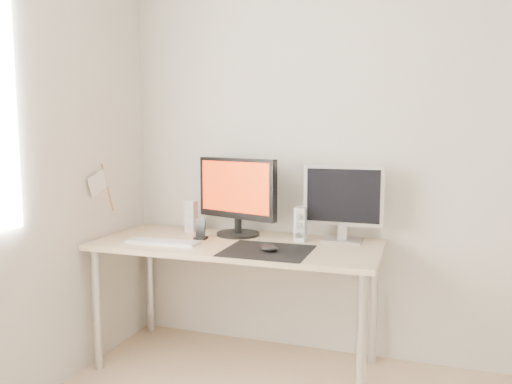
# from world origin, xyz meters

# --- Properties ---
(wall_back) EXTENTS (3.50, 0.00, 3.50)m
(wall_back) POSITION_xyz_m (0.00, 1.75, 1.25)
(wall_back) COLOR silver
(wall_back) RESTS_ON ground
(mousepad) EXTENTS (0.45, 0.40, 0.00)m
(mousepad) POSITION_xyz_m (-0.70, 1.23, 0.73)
(mousepad) COLOR black
(mousepad) RESTS_ON desk
(mouse) EXTENTS (0.10, 0.06, 0.04)m
(mouse) POSITION_xyz_m (-0.68, 1.20, 0.75)
(mouse) COLOR black
(mouse) RESTS_ON mousepad
(desk) EXTENTS (1.60, 0.70, 0.73)m
(desk) POSITION_xyz_m (-0.93, 1.38, 0.65)
(desk) COLOR #D1B587
(desk) RESTS_ON ground
(main_monitor) EXTENTS (0.54, 0.33, 0.47)m
(main_monitor) POSITION_xyz_m (-0.99, 1.55, 0.98)
(main_monitor) COLOR black
(main_monitor) RESTS_ON desk
(second_monitor) EXTENTS (0.45, 0.16, 0.43)m
(second_monitor) POSITION_xyz_m (-0.36, 1.59, 0.97)
(second_monitor) COLOR #BCBBBE
(second_monitor) RESTS_ON desk
(speaker_left) EXTENTS (0.06, 0.08, 0.19)m
(speaker_left) POSITION_xyz_m (-1.31, 1.58, 0.83)
(speaker_left) COLOR silver
(speaker_left) RESTS_ON desk
(speaker_right) EXTENTS (0.06, 0.08, 0.19)m
(speaker_right) POSITION_xyz_m (-0.59, 1.52, 0.83)
(speaker_right) COLOR silver
(speaker_right) RESTS_ON desk
(keyboard) EXTENTS (0.42, 0.13, 0.02)m
(keyboard) POSITION_xyz_m (-1.32, 1.22, 0.74)
(keyboard) COLOR silver
(keyboard) RESTS_ON desk
(phone_dock) EXTENTS (0.07, 0.06, 0.12)m
(phone_dock) POSITION_xyz_m (-1.16, 1.39, 0.77)
(phone_dock) COLOR black
(phone_dock) RESTS_ON desk
(pennant) EXTENTS (0.01, 0.23, 0.29)m
(pennant) POSITION_xyz_m (-1.72, 1.24, 1.05)
(pennant) COLOR #A57F54
(pennant) RESTS_ON wall_left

